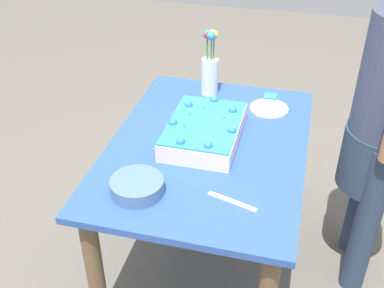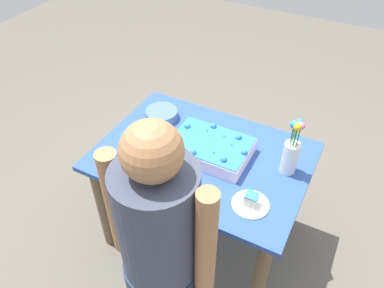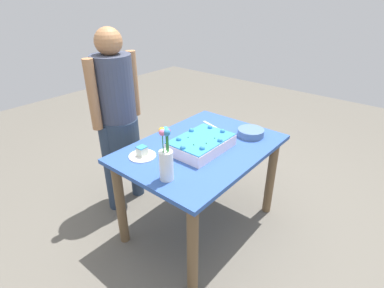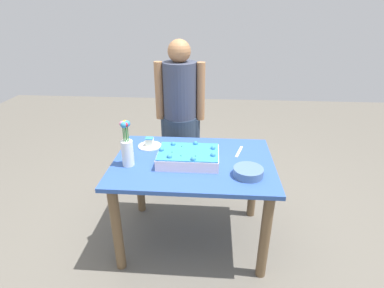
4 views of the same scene
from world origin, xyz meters
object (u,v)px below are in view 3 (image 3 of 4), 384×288
at_px(fruit_bowl, 251,133).
at_px(person_standing, 117,112).
at_px(serving_plate_with_slice, 142,154).
at_px(sheet_cake, 201,144).
at_px(cake_knife, 211,125).
at_px(flower_vase, 166,159).

height_order(fruit_bowl, person_standing, person_standing).
bearing_deg(person_standing, serving_plate_with_slice, -21.28).
relative_size(sheet_cake, person_standing, 0.29).
relative_size(cake_knife, flower_vase, 0.59).
bearing_deg(flower_vase, cake_knife, -161.62).
bearing_deg(cake_knife, fruit_bowl, 21.76).
bearing_deg(cake_knife, person_standing, -120.35).
height_order(serving_plate_with_slice, fruit_bowl, serving_plate_with_slice).
bearing_deg(flower_vase, fruit_bowl, 174.01).
bearing_deg(serving_plate_with_slice, fruit_bowl, 151.72).
distance_m(sheet_cake, person_standing, 0.76).
height_order(sheet_cake, person_standing, person_standing).
distance_m(sheet_cake, serving_plate_with_slice, 0.41).
relative_size(sheet_cake, cake_knife, 2.22).
bearing_deg(serving_plate_with_slice, person_standing, -111.28).
relative_size(cake_knife, person_standing, 0.13).
xyz_separation_m(sheet_cake, serving_plate_with_slice, (0.33, -0.24, -0.02)).
xyz_separation_m(flower_vase, person_standing, (-0.28, -0.81, -0.00)).
distance_m(flower_vase, person_standing, 0.86).
bearing_deg(sheet_cake, cake_knife, -152.77).
bearing_deg(sheet_cake, fruit_bowl, 159.00).
bearing_deg(person_standing, flower_vase, -19.16).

